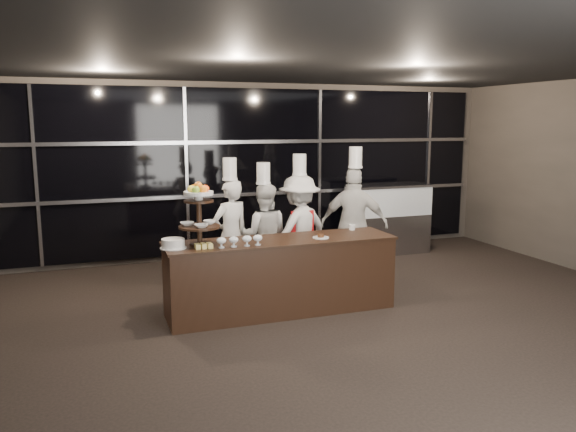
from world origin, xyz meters
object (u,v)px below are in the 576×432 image
object	(u,v)px
display_case	(388,215)
chef_b	(264,234)
display_stand	(199,210)
chef_c	(299,229)
chef_a	(231,233)
buffet_counter	(281,275)
chef_d	(354,223)
layer_cake	(173,244)

from	to	relation	value
display_case	chef_b	size ratio (longest dim) A/B	0.82
display_stand	chef_c	size ratio (longest dim) A/B	0.39
chef_b	chef_a	bearing A→B (deg)	-175.51
chef_a	chef_c	size ratio (longest dim) A/B	0.98
buffet_counter	chef_d	size ratio (longest dim) A/B	1.43
layer_cake	chef_d	size ratio (longest dim) A/B	0.15
buffet_counter	chef_a	bearing A→B (deg)	106.89
layer_cake	chef_d	bearing A→B (deg)	20.36
chef_a	chef_d	bearing A→B (deg)	-4.56
chef_a	chef_b	size ratio (longest dim) A/B	1.04
chef_b	chef_c	xyz separation A→B (m)	(0.51, -0.08, 0.05)
layer_cake	chef_c	xyz separation A→B (m)	(1.97, 1.14, -0.17)
layer_cake	chef_b	distance (m)	1.92
layer_cake	chef_d	xyz separation A→B (m)	(2.80, 1.04, -0.11)
chef_c	buffet_counter	bearing A→B (deg)	-121.18
display_stand	display_case	xyz separation A→B (m)	(3.86, 2.39, -0.65)
chef_a	chef_d	world-z (taller)	chef_d
chef_a	chef_c	xyz separation A→B (m)	(1.01, -0.05, -0.00)
chef_a	layer_cake	bearing A→B (deg)	-129.20
chef_a	chef_d	distance (m)	1.84
chef_b	chef_d	world-z (taller)	chef_d
display_case	layer_cake	bearing A→B (deg)	-149.70
buffet_counter	display_case	world-z (taller)	display_case
display_case	chef_c	bearing A→B (deg)	-149.46
buffet_counter	display_case	size ratio (longest dim) A/B	1.96
buffet_counter	layer_cake	distance (m)	1.41
display_case	chef_a	xyz separation A→B (m)	(-3.20, -1.25, 0.12)
chef_a	display_case	bearing A→B (deg)	21.31
buffet_counter	chef_a	size ratio (longest dim) A/B	1.53
chef_c	chef_d	size ratio (longest dim) A/B	0.95
display_case	chef_a	size ratio (longest dim) A/B	0.78
buffet_counter	chef_a	distance (m)	1.24
layer_cake	display_case	distance (m)	4.84
display_stand	display_case	distance (m)	4.58
display_case	chef_a	bearing A→B (deg)	-158.69
chef_a	chef_b	world-z (taller)	chef_a
chef_b	chef_d	size ratio (longest dim) A/B	0.90
chef_d	display_case	bearing A→B (deg)	45.61
layer_cake	chef_a	size ratio (longest dim) A/B	0.16
display_stand	display_case	world-z (taller)	display_stand
chef_a	chef_c	distance (m)	1.01
buffet_counter	chef_a	world-z (taller)	chef_a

